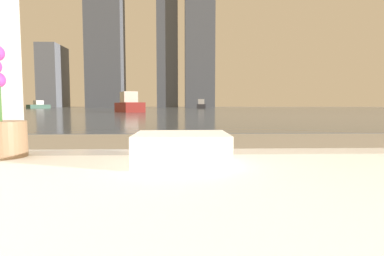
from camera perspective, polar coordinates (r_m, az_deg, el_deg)
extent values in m
cube|color=white|center=(0.39, 10.13, -21.87)|extent=(1.56, 1.15, 0.04)
cylinder|color=#8C6B4C|center=(1.04, -32.60, -1.81)|extent=(0.14, 0.14, 0.11)
cube|color=white|center=(0.79, -2.00, -5.32)|extent=(0.24, 0.19, 0.04)
cube|color=white|center=(0.78, -2.01, -2.44)|extent=(0.24, 0.19, 0.04)
cube|color=slate|center=(61.95, -2.01, 3.71)|extent=(180.00, 110.00, 0.01)
cube|color=maroon|center=(30.47, -11.92, 3.88)|extent=(3.80, 5.66, 0.94)
cube|color=silver|center=(30.48, -11.95, 5.77)|extent=(2.02, 2.38, 1.07)
cube|color=#335647|center=(75.11, -27.19, 3.66)|extent=(3.96, 4.90, 0.84)
cube|color=silver|center=(75.11, -27.21, 4.35)|extent=(1.97, 2.15, 0.95)
cube|color=#2D2D33|center=(63.77, 1.77, 4.14)|extent=(2.19, 5.39, 0.92)
cube|color=silver|center=(63.78, 1.77, 5.03)|extent=(1.46, 2.07, 1.05)
cube|color=slate|center=(128.26, -24.93, 8.87)|extent=(7.39, 13.85, 23.44)
cube|color=#4C515B|center=(124.57, -16.24, 16.97)|extent=(13.45, 10.31, 56.59)
cube|color=#4C515B|center=(122.84, -4.73, 20.34)|extent=(7.93, 7.43, 69.19)
cube|color=#4C515B|center=(120.40, 1.39, 15.40)|extent=(11.10, 12.80, 47.59)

